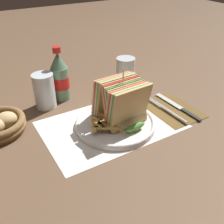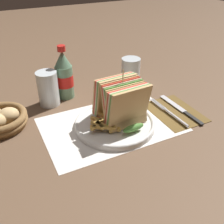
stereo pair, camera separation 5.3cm
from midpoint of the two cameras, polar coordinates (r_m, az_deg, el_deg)
The scene contains 12 objects.
ground_plane at distance 0.79m, azimuth 3.86°, elevation -3.81°, with size 4.00×4.00×0.00m, color brown.
placemat at distance 0.81m, azimuth 1.69°, elevation -2.75°, with size 0.41×0.27×0.00m.
plate_main at distance 0.80m, azimuth 2.56°, elevation -2.53°, with size 0.24×0.24×0.02m.
club_sandwich at distance 0.77m, azimuth 4.14°, elevation 2.13°, with size 0.13×0.17×0.17m.
fries_pile at distance 0.76m, azimuth 0.57°, elevation -2.48°, with size 0.10×0.10×0.02m.
ketchup_blob at distance 0.78m, azimuth -1.31°, elevation -1.91°, with size 0.04×0.03×0.01m.
napkin at distance 0.90m, azimuth 15.08°, elevation 0.03°, with size 0.14×0.19×0.00m.
fork at distance 0.87m, azimuth 14.65°, elevation -0.56°, with size 0.02×0.19×0.01m.
knife at distance 0.91m, azimuth 16.43°, elevation 0.54°, with size 0.02×0.21×0.00m.
coke_bottle_near at distance 0.94m, azimuth -8.77°, elevation 7.75°, with size 0.06×0.06×0.19m.
glass_near at distance 1.01m, azimuth 5.57°, elevation 7.86°, with size 0.07×0.07×0.12m.
glass_far at distance 0.91m, azimuth -12.06°, elevation 4.51°, with size 0.07×0.07×0.12m.
Camera 2 is at (-0.31, -0.56, 0.46)m, focal length 42.00 mm.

